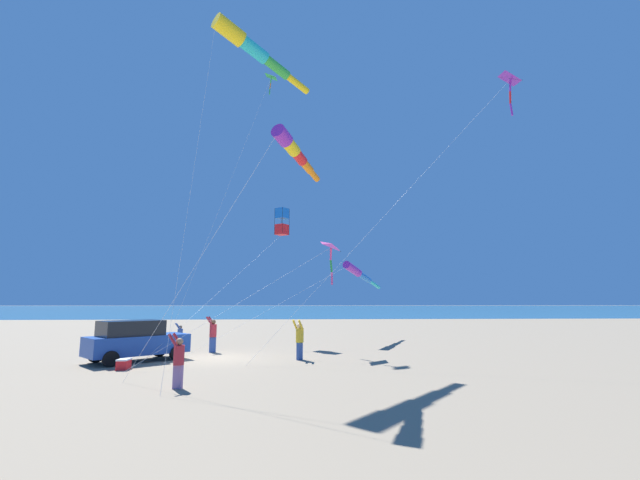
# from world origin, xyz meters

# --- Properties ---
(ground_plane) EXTENTS (600.00, 600.00, 0.00)m
(ground_plane) POSITION_xyz_m (0.00, 0.00, 0.00)
(ground_plane) COLOR gray
(ocean_water_strip) EXTENTS (240.00, 600.00, 0.01)m
(ocean_water_strip) POSITION_xyz_m (-165.00, 0.00, 0.00)
(ocean_water_strip) COLOR #285B7A
(ocean_water_strip) RESTS_ON ground_plane
(parked_car) EXTENTS (4.25, 4.43, 1.85)m
(parked_car) POSITION_xyz_m (1.08, -3.55, 0.95)
(parked_car) COLOR #1E479E
(parked_car) RESTS_ON ground_plane
(cooler_box) EXTENTS (0.62, 0.42, 0.42)m
(cooler_box) POSITION_xyz_m (3.35, -3.13, 0.21)
(cooler_box) COLOR red
(cooler_box) RESTS_ON ground_plane
(person_adult_flyer) EXTENTS (0.49, 0.61, 1.92)m
(person_adult_flyer) POSITION_xyz_m (-2.24, -0.71, 1.05)
(person_adult_flyer) COLOR #335199
(person_adult_flyer) RESTS_ON ground_plane
(person_child_green_jacket) EXTENTS (0.46, 0.56, 1.71)m
(person_child_green_jacket) POSITION_xyz_m (7.28, 0.09, 0.93)
(person_child_green_jacket) COLOR #8E6B9E
(person_child_green_jacket) RESTS_ON ground_plane
(person_child_grey_jacket) EXTENTS (0.67, 0.63, 1.88)m
(person_child_grey_jacket) POSITION_xyz_m (0.95, 3.97, 1.02)
(person_child_grey_jacket) COLOR #335199
(person_child_grey_jacket) RESTS_ON ground_plane
(person_bystander_far) EXTENTS (0.47, 0.53, 1.50)m
(person_bystander_far) POSITION_xyz_m (-3.63, -2.84, 0.82)
(person_bystander_far) COLOR #B72833
(person_bystander_far) RESTS_ON ground_plane
(kite_windsock_striped_overhead) EXTENTS (9.21, 12.05, 5.34)m
(kite_windsock_striped_overhead) POSITION_xyz_m (-7.44, 8.10, 4.64)
(kite_windsock_striped_overhead) COLOR purple
(kite_windsock_striped_overhead) RESTS_ON ground_plane
(kite_delta_teal_far_right) EXTENTS (3.61, 6.28, 19.12)m
(kite_delta_teal_far_right) POSITION_xyz_m (-7.18, 1.81, 18.77)
(kite_delta_teal_far_right) COLOR green
(kite_delta_teal_far_right) RESTS_ON ground_plane
(kite_box_white_trailing) EXTENTS (9.07, 6.25, 8.93)m
(kite_box_white_trailing) POSITION_xyz_m (-6.39, 2.78, 8.02)
(kite_box_white_trailing) COLOR blue
(kite_box_white_trailing) RESTS_ON ground_plane
(kite_windsock_magenta_far_left) EXTENTS (2.86, 6.70, 8.47)m
(kite_windsock_magenta_far_left) POSITION_xyz_m (7.23, 3.64, 7.92)
(kite_windsock_magenta_far_left) COLOR purple
(kite_windsock_magenta_far_left) RESTS_ON ground_plane
(kite_delta_long_streamer_right) EXTENTS (6.27, 9.27, 6.03)m
(kite_delta_long_streamer_right) POSITION_xyz_m (-1.10, 5.67, 5.64)
(kite_delta_long_streamer_right) COLOR #EF4C93
(kite_delta_long_streamer_right) RESTS_ON ground_plane
(kite_delta_purple_drifting) EXTENTS (2.57, 14.40, 14.98)m
(kite_delta_purple_drifting) POSITION_xyz_m (0.85, 15.22, 14.57)
(kite_delta_purple_drifting) COLOR purple
(kite_delta_purple_drifting) RESTS_ON ground_plane
(kite_windsock_red_high_left) EXTENTS (9.85, 5.05, 16.65)m
(kite_windsock_red_high_left) POSITION_xyz_m (1.10, 1.38, 15.70)
(kite_windsock_red_high_left) COLOR yellow
(kite_windsock_red_high_left) RESTS_ON ground_plane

